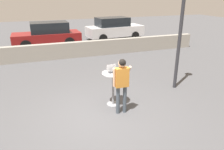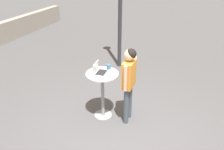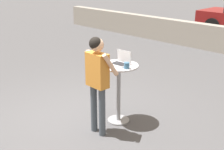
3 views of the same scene
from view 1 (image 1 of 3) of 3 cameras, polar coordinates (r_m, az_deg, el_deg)
name	(u,v)px [view 1 (image 1 of 3)]	position (r m, az deg, el deg)	size (l,w,h in m)	color
ground_plane	(102,115)	(6.46, -2.62, -10.52)	(50.00, 50.00, 0.00)	#4C4C4F
pavement_kerb	(66,50)	(12.15, -11.84, 6.30)	(15.95, 0.35, 0.85)	gray
cafe_table	(113,83)	(6.73, 0.28, -2.18)	(0.68, 0.68, 1.08)	gray
laptop	(112,71)	(6.64, 0.08, 1.15)	(0.32, 0.27, 0.23)	#B7BABF
coffee_mug	(121,71)	(6.62, 2.34, 1.07)	(0.13, 0.09, 0.10)	#336084
standing_person	(122,80)	(6.15, 2.54, -1.22)	(0.53, 0.36, 1.67)	#424C56
parked_car_near_street	(114,28)	(16.96, 0.57, 12.08)	(4.40, 2.06, 1.65)	silver
parked_car_further_down	(48,34)	(15.22, -16.43, 10.19)	(4.32, 1.87, 1.58)	maroon
street_lamp	(184,3)	(7.93, 18.18, 17.54)	(0.32, 0.32, 4.79)	#2D2D33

